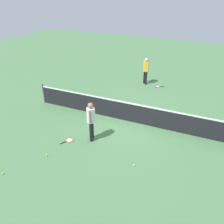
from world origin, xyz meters
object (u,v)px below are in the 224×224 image
Objects in this scene: tennis_ball_midcourt at (3,173)px; tennis_ball_near_player at (134,165)px; player_far_side at (146,69)px; tennis_ball_by_net at (47,155)px; player_near_side at (91,118)px; tennis_racket_near_player at (69,140)px; tennis_racket_far_player at (158,86)px.

tennis_ball_near_player is at bearing 29.95° from tennis_ball_midcourt.
tennis_ball_by_net is (-1.08, -8.73, -0.98)m from player_far_side.
player_near_side is at bearing 58.21° from tennis_ball_by_net.
player_far_side reaches higher than tennis_racket_near_player.
player_far_side is 2.80× the size of tennis_racket_far_player.
tennis_ball_by_net is 1.00× the size of tennis_ball_midcourt.
tennis_ball_near_player reaches higher than tennis_racket_far_player.
tennis_ball_midcourt is at bearing -105.20° from tennis_racket_far_player.
tennis_ball_midcourt is (-2.73, -10.05, 0.02)m from tennis_racket_far_player.
tennis_racket_near_player is 2.80m from tennis_ball_midcourt.
player_far_side is at bearing 171.77° from tennis_racket_far_player.
tennis_racket_far_player is at bearing 76.33° from tennis_racket_near_player.
tennis_ball_near_player is 1.00× the size of tennis_ball_by_net.
tennis_ball_by_net is at bearing -165.71° from tennis_ball_near_player.
tennis_racket_far_player is 8.83m from tennis_ball_by_net.
tennis_ball_by_net reaches higher than tennis_racket_far_player.
player_far_side is 2.83× the size of tennis_racket_near_player.
player_near_side is at bearing -90.40° from player_far_side.
tennis_ball_by_net and tennis_ball_midcourt have the same top height.
tennis_racket_near_player is at bearing 80.33° from tennis_ball_by_net.
tennis_ball_by_net is at bearing -103.13° from tennis_racket_far_player.
player_far_side is at bearing 89.60° from player_near_side.
tennis_racket_near_player is 7.63m from tennis_racket_far_player.
player_near_side is 2.54m from tennis_ball_near_player.
tennis_racket_far_player is at bearing 76.87° from tennis_ball_by_net.
tennis_ball_midcourt is at bearing -100.08° from player_far_side.
player_far_side is 10.39m from tennis_ball_midcourt.
player_near_side is 2.80× the size of tennis_racket_far_player.
player_far_side reaches higher than tennis_racket_far_player.
player_far_side reaches higher than tennis_ball_by_net.
tennis_ball_midcourt is at bearing -119.41° from player_near_side.
player_near_side is at bearing 30.27° from tennis_racket_near_player.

